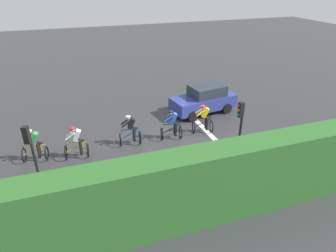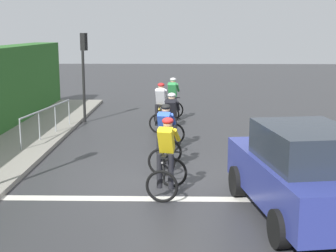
% 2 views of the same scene
% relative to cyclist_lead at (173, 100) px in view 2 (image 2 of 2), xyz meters
% --- Properties ---
extents(ground_plane, '(80.00, 80.00, 0.00)m').
position_rel_cyclist_lead_xyz_m(ground_plane, '(-0.11, -7.73, -0.80)').
color(ground_plane, '#333335').
extents(road_marking_stop_line, '(7.00, 0.30, 0.01)m').
position_rel_cyclist_lead_xyz_m(road_marking_stop_line, '(-0.11, -8.94, -0.79)').
color(road_marking_stop_line, silver).
rests_on(road_marking_stop_line, ground).
extents(cyclist_lead, '(0.84, 1.17, 1.66)m').
position_rel_cyclist_lead_xyz_m(cyclist_lead, '(0.00, 0.00, 0.00)').
color(cyclist_lead, black).
rests_on(cyclist_lead, ground).
extents(cyclist_second, '(0.80, 1.15, 1.66)m').
position_rel_cyclist_lead_xyz_m(cyclist_second, '(-0.39, -1.88, 0.00)').
color(cyclist_second, black).
rests_on(cyclist_second, ground).
extents(cyclist_mid, '(0.81, 1.15, 1.66)m').
position_rel_cyclist_lead_xyz_m(cyclist_mid, '(0.01, -4.59, 0.00)').
color(cyclist_mid, black).
rests_on(cyclist_mid, ground).
extents(cyclist_fourth, '(0.84, 1.17, 1.66)m').
position_rel_cyclist_lead_xyz_m(cyclist_fourth, '(-0.11, -6.81, 0.00)').
color(cyclist_fourth, black).
rests_on(cyclist_fourth, ground).
extents(cyclist_trailing, '(0.88, 1.19, 1.66)m').
position_rel_cyclist_lead_xyz_m(cyclist_trailing, '(-0.02, -8.69, 0.00)').
color(cyclist_trailing, black).
rests_on(cyclist_trailing, ground).
extents(car_navy, '(2.34, 4.31, 1.76)m').
position_rel_cyclist_lead_xyz_m(car_navy, '(2.49, -9.90, 0.08)').
color(car_navy, navy).
rests_on(car_navy, ground).
extents(traffic_light_far_junction, '(0.26, 0.30, 3.34)m').
position_rel_cyclist_lead_xyz_m(traffic_light_far_junction, '(-3.31, -0.34, 1.43)').
color(traffic_light_far_junction, black).
rests_on(traffic_light_far_junction, ground).
extents(pedestrian_railing_kerbside, '(0.58, 3.90, 1.03)m').
position_rel_cyclist_lead_xyz_m(pedestrian_railing_kerbside, '(-3.96, -3.33, 0.00)').
color(pedestrian_railing_kerbside, '#999EA3').
rests_on(pedestrian_railing_kerbside, ground).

